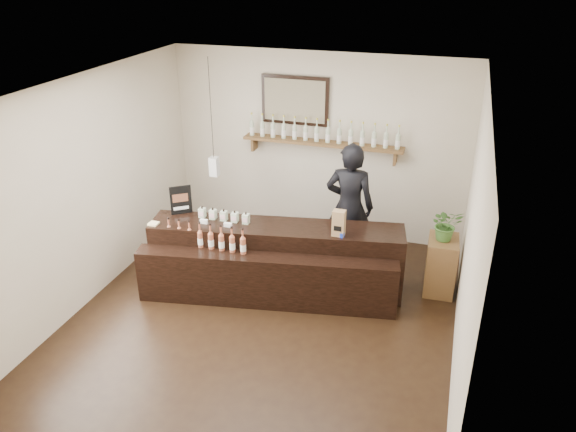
{
  "coord_description": "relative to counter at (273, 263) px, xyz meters",
  "views": [
    {
      "loc": [
        1.99,
        -5.34,
        4.07
      ],
      "look_at": [
        0.1,
        0.7,
        1.07
      ],
      "focal_mm": 35.0,
      "sensor_mm": 36.0,
      "label": 1
    }
  ],
  "objects": [
    {
      "name": "potted_plant",
      "position": [
        2.07,
        0.68,
        0.54
      ],
      "size": [
        0.48,
        0.45,
        0.43
      ],
      "primitive_type": "imported",
      "rotation": [
        0.0,
        0.0,
        0.36
      ],
      "color": "#3E6A2A",
      "rests_on": "side_cabinet"
    },
    {
      "name": "ground",
      "position": [
        0.07,
        -0.58,
        -0.43
      ],
      "size": [
        5.0,
        5.0,
        0.0
      ],
      "primitive_type": "plane",
      "color": "black",
      "rests_on": "ground"
    },
    {
      "name": "counter",
      "position": [
        0.0,
        0.0,
        0.0
      ],
      "size": [
        3.29,
        1.42,
        1.06
      ],
      "color": "black",
      "rests_on": "ground"
    },
    {
      "name": "paper_bag",
      "position": [
        0.82,
        0.1,
        0.64
      ],
      "size": [
        0.15,
        0.12,
        0.33
      ],
      "color": "#9F724C",
      "rests_on": "counter"
    },
    {
      "name": "shopkeeper",
      "position": [
        0.78,
        0.97,
        0.6
      ],
      "size": [
        0.76,
        0.52,
        2.05
      ],
      "primitive_type": "imported",
      "rotation": [
        0.0,
        0.0,
        3.18
      ],
      "color": "black",
      "rests_on": "ground"
    },
    {
      "name": "tape_dispenser",
      "position": [
        0.83,
        0.07,
        0.52
      ],
      "size": [
        0.14,
        0.08,
        0.11
      ],
      "color": "#1934B5",
      "rests_on": "counter"
    },
    {
      "name": "promo_sign",
      "position": [
        -1.3,
        0.1,
        0.67
      ],
      "size": [
        0.24,
        0.18,
        0.39
      ],
      "color": "black",
      "rests_on": "counter"
    },
    {
      "name": "side_cabinet",
      "position": [
        2.07,
        0.68,
        -0.05
      ],
      "size": [
        0.4,
        0.53,
        0.75
      ],
      "color": "brown",
      "rests_on": "ground"
    },
    {
      "name": "room_shell",
      "position": [
        0.07,
        -0.58,
        1.28
      ],
      "size": [
        5.0,
        5.0,
        5.0
      ],
      "color": "beige",
      "rests_on": "ground"
    },
    {
      "name": "back_wall_decor",
      "position": [
        -0.07,
        1.79,
        1.32
      ],
      "size": [
        2.66,
        0.96,
        1.69
      ],
      "color": "brown",
      "rests_on": "ground"
    }
  ]
}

